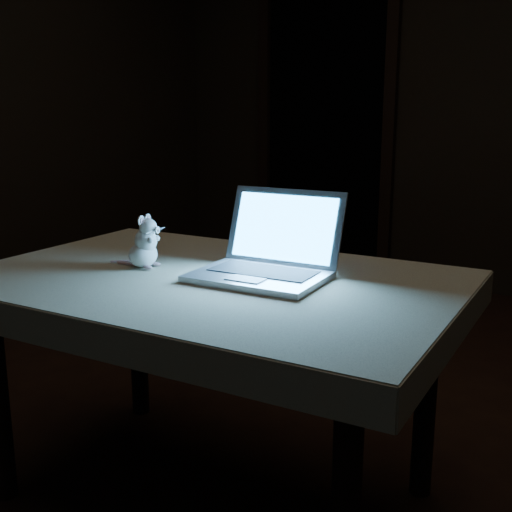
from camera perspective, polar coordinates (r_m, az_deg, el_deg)
The scene contains 7 objects.
floor at distance 2.23m, azimuth 0.72°, elevation -18.17°, with size 5.00×5.00×0.00m, color black.
back_wall at distance 4.23m, azimuth 20.00°, elevation 14.26°, with size 4.50×0.04×2.60m, color black.
doorway at distance 4.62m, azimuth 6.15°, elevation 11.87°, with size 1.06×0.36×2.13m, color black, non-canonical shape.
table at distance 1.94m, azimuth -3.88°, elevation -11.81°, with size 1.28×0.82×0.68m, color black, non-canonical shape.
tablecloth at distance 1.85m, azimuth -5.84°, elevation -2.96°, with size 1.37×0.91×0.09m, color beige, non-canonical shape.
laptop at distance 1.74m, azimuth 0.20°, elevation 1.70°, with size 0.36×0.31×0.24m, color #ACACB0, non-canonical shape.
plush_mouse at distance 1.92m, azimuth -10.05°, elevation 1.29°, with size 0.12×0.12×0.16m, color white, non-canonical shape.
Camera 1 is at (1.03, -1.60, 1.15)m, focal length 45.00 mm.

